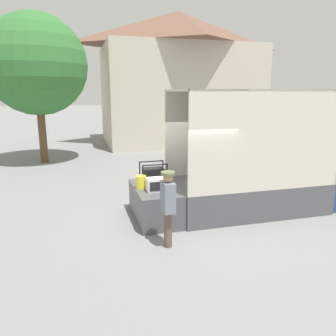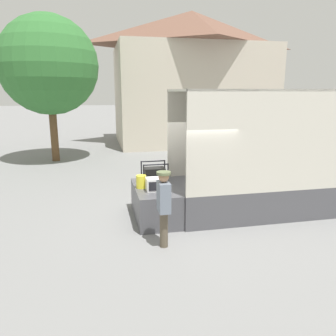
# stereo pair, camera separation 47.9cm
# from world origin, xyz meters

# --- Properties ---
(ground_plane) EXTENTS (160.00, 160.00, 0.00)m
(ground_plane) POSITION_xyz_m (0.00, 0.00, 0.00)
(ground_plane) COLOR gray
(box_truck) EXTENTS (6.50, 2.14, 3.42)m
(box_truck) POSITION_xyz_m (3.71, 0.00, 0.96)
(box_truck) COLOR navy
(box_truck) RESTS_ON ground
(tailgate_deck) EXTENTS (1.11, 2.04, 0.88)m
(tailgate_deck) POSITION_xyz_m (-0.55, 0.00, 0.44)
(tailgate_deck) COLOR #4C4C51
(tailgate_deck) RESTS_ON ground
(microwave) EXTENTS (0.47, 0.37, 0.34)m
(microwave) POSITION_xyz_m (-0.61, -0.33, 1.05)
(microwave) COLOR white
(microwave) RESTS_ON tailgate_deck
(portable_generator) EXTENTS (0.71, 0.50, 0.57)m
(portable_generator) POSITION_xyz_m (-0.48, 0.47, 1.10)
(portable_generator) COLOR black
(portable_generator) RESTS_ON tailgate_deck
(orange_bucket) EXTENTS (0.27, 0.27, 0.34)m
(orange_bucket) POSITION_xyz_m (-0.93, -0.01, 1.05)
(orange_bucket) COLOR yellow
(orange_bucket) RESTS_ON tailgate_deck
(worker_person) EXTENTS (0.31, 0.44, 1.71)m
(worker_person) POSITION_xyz_m (-0.67, -1.70, 1.05)
(worker_person) COLOR brown
(worker_person) RESTS_ON ground
(house_backdrop) EXTENTS (10.22, 7.06, 8.40)m
(house_backdrop) POSITION_xyz_m (4.22, 13.45, 4.28)
(house_backdrop) COLOR beige
(house_backdrop) RESTS_ON ground
(street_tree) EXTENTS (4.60, 4.60, 6.87)m
(street_tree) POSITION_xyz_m (-4.10, 8.58, 4.56)
(street_tree) COLOR brown
(street_tree) RESTS_ON ground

